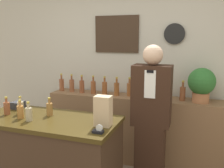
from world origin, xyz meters
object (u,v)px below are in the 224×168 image
at_px(shopkeeper, 151,120).
at_px(tape_dispenser, 98,130).
at_px(potted_plant, 202,83).
at_px(paper_bag, 103,111).

xyz_separation_m(shopkeeper, tape_dispenser, (-0.28, -0.87, 0.16)).
xyz_separation_m(shopkeeper, potted_plant, (0.51, 0.56, 0.34)).
relative_size(potted_plant, paper_bag, 1.60).
distance_m(potted_plant, tape_dispenser, 1.64).
xyz_separation_m(potted_plant, paper_bag, (-0.81, -1.26, -0.07)).
bearing_deg(potted_plant, shopkeeper, -132.44).
xyz_separation_m(potted_plant, tape_dispenser, (-0.79, -1.43, -0.19)).
height_order(shopkeeper, paper_bag, shopkeeper).
bearing_deg(shopkeeper, tape_dispenser, -107.62).
bearing_deg(tape_dispenser, potted_plant, 61.09).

